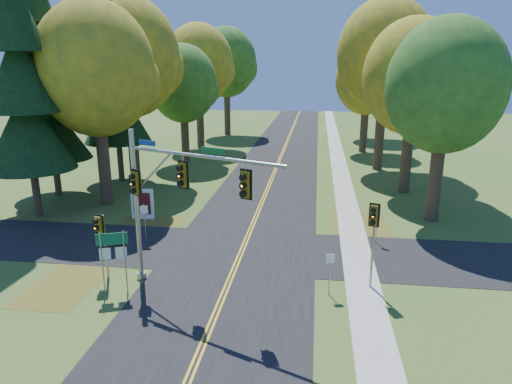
# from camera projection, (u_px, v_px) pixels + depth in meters

# --- Properties ---
(ground) EXTENTS (160.00, 160.00, 0.00)m
(ground) POSITION_uv_depth(u_px,v_px,m) (236.00, 266.00, 23.14)
(ground) COLOR #34591F
(ground) RESTS_ON ground
(road_main) EXTENTS (8.00, 160.00, 0.02)m
(road_main) POSITION_uv_depth(u_px,v_px,m) (236.00, 266.00, 23.14)
(road_main) COLOR black
(road_main) RESTS_ON ground
(road_cross) EXTENTS (60.00, 6.00, 0.02)m
(road_cross) POSITION_uv_depth(u_px,v_px,m) (242.00, 250.00, 25.04)
(road_cross) COLOR black
(road_cross) RESTS_ON ground
(centerline_left) EXTENTS (0.10, 160.00, 0.01)m
(centerline_left) POSITION_uv_depth(u_px,v_px,m) (234.00, 265.00, 23.14)
(centerline_left) COLOR gold
(centerline_left) RESTS_ON road_main
(centerline_right) EXTENTS (0.10, 160.00, 0.01)m
(centerline_right) POSITION_uv_depth(u_px,v_px,m) (238.00, 265.00, 23.12)
(centerline_right) COLOR gold
(centerline_right) RESTS_ON road_main
(sidewalk_east) EXTENTS (1.60, 160.00, 0.06)m
(sidewalk_east) POSITION_uv_depth(u_px,v_px,m) (360.00, 272.00, 22.34)
(sidewalk_east) COLOR #9E998E
(sidewalk_east) RESTS_ON ground
(leaf_patch_w_near) EXTENTS (4.00, 6.00, 0.00)m
(leaf_patch_w_near) POSITION_uv_depth(u_px,v_px,m) (142.00, 232.00, 27.78)
(leaf_patch_w_near) COLOR brown
(leaf_patch_w_near) RESTS_ON ground
(leaf_patch_e) EXTENTS (3.50, 8.00, 0.00)m
(leaf_patch_e) POSITION_uv_depth(u_px,v_px,m) (362.00, 231.00, 28.00)
(leaf_patch_e) COLOR brown
(leaf_patch_e) RESTS_ON ground
(leaf_patch_w_far) EXTENTS (3.00, 5.00, 0.00)m
(leaf_patch_w_far) POSITION_uv_depth(u_px,v_px,m) (66.00, 284.00, 21.23)
(leaf_patch_w_far) COLOR brown
(leaf_patch_w_far) RESTS_ON ground
(tree_w_a) EXTENTS (8.00, 8.00, 14.15)m
(tree_w_a) POSITION_uv_depth(u_px,v_px,m) (97.00, 70.00, 30.95)
(tree_w_a) COLOR #38281C
(tree_w_a) RESTS_ON ground
(tree_e_a) EXTENTS (7.20, 7.20, 12.73)m
(tree_e_a) POSITION_uv_depth(u_px,v_px,m) (446.00, 87.00, 27.73)
(tree_e_a) COLOR #38281C
(tree_e_a) RESTS_ON ground
(tree_w_b) EXTENTS (8.60, 8.60, 15.38)m
(tree_w_b) POSITION_uv_depth(u_px,v_px,m) (128.00, 58.00, 37.37)
(tree_w_b) COLOR #38281C
(tree_w_b) RESTS_ON ground
(tree_e_b) EXTENTS (7.60, 7.60, 13.33)m
(tree_e_b) POSITION_uv_depth(u_px,v_px,m) (414.00, 78.00, 34.20)
(tree_e_b) COLOR #38281C
(tree_e_b) RESTS_ON ground
(tree_w_c) EXTENTS (6.80, 6.80, 11.91)m
(tree_w_c) POSITION_uv_depth(u_px,v_px,m) (184.00, 84.00, 45.56)
(tree_w_c) COLOR #38281C
(tree_w_c) RESTS_ON ground
(tree_e_c) EXTENTS (8.80, 8.80, 15.79)m
(tree_e_c) POSITION_uv_depth(u_px,v_px,m) (386.00, 55.00, 41.60)
(tree_e_c) COLOR #38281C
(tree_e_c) RESTS_ON ground
(tree_w_d) EXTENTS (8.20, 8.20, 14.56)m
(tree_w_d) POSITION_uv_depth(u_px,v_px,m) (199.00, 65.00, 53.45)
(tree_w_d) COLOR #38281C
(tree_w_d) RESTS_ON ground
(tree_e_d) EXTENTS (7.00, 7.00, 12.32)m
(tree_e_d) POSITION_uv_depth(u_px,v_px,m) (367.00, 79.00, 51.10)
(tree_e_d) COLOR #38281C
(tree_e_d) RESTS_ON ground
(tree_w_e) EXTENTS (8.40, 8.40, 14.97)m
(tree_w_e) POSITION_uv_depth(u_px,v_px,m) (227.00, 63.00, 63.62)
(tree_w_e) COLOR #38281C
(tree_w_e) RESTS_ON ground
(tree_e_e) EXTENTS (7.80, 7.80, 13.74)m
(tree_e_e) POSITION_uv_depth(u_px,v_px,m) (369.00, 69.00, 60.91)
(tree_e_e) COLOR #38281C
(tree_e_e) RESTS_ON ground
(pine_a) EXTENTS (5.60, 5.60, 19.48)m
(pine_a) POSITION_uv_depth(u_px,v_px,m) (21.00, 76.00, 28.23)
(pine_a) COLOR #38281C
(pine_a) RESTS_ON ground
(pine_b) EXTENTS (5.60, 5.60, 17.31)m
(pine_b) POSITION_uv_depth(u_px,v_px,m) (46.00, 88.00, 33.47)
(pine_b) COLOR #38281C
(pine_b) RESTS_ON ground
(pine_c) EXTENTS (5.60, 5.60, 20.56)m
(pine_c) POSITION_uv_depth(u_px,v_px,m) (113.00, 66.00, 37.44)
(pine_c) COLOR #38281C
(pine_c) RESTS_ON ground
(traffic_mast) EXTENTS (7.28, 3.31, 7.14)m
(traffic_mast) POSITION_uv_depth(u_px,v_px,m) (167.00, 192.00, 19.53)
(traffic_mast) COLOR gray
(traffic_mast) RESTS_ON ground
(east_signal_pole) EXTENTS (0.46, 0.55, 4.09)m
(east_signal_pole) POSITION_uv_depth(u_px,v_px,m) (374.00, 225.00, 19.92)
(east_signal_pole) COLOR gray
(east_signal_pole) RESTS_ON ground
(ped_signal_pole) EXTENTS (0.49, 0.59, 3.25)m
(ped_signal_pole) POSITION_uv_depth(u_px,v_px,m) (101.00, 232.00, 21.03)
(ped_signal_pole) COLOR #9899A0
(ped_signal_pole) RESTS_ON ground
(route_sign_cluster) EXTENTS (1.29, 0.50, 2.91)m
(route_sign_cluster) POSITION_uv_depth(u_px,v_px,m) (113.00, 250.00, 19.88)
(route_sign_cluster) COLOR gray
(route_sign_cluster) RESTS_ON ground
(info_kiosk) EXTENTS (1.48, 0.31, 2.03)m
(info_kiosk) POSITION_uv_depth(u_px,v_px,m) (142.00, 204.00, 29.93)
(info_kiosk) COLOR white
(info_kiosk) RESTS_ON ground
(reg_sign_e_north) EXTENTS (0.38, 0.17, 2.09)m
(reg_sign_e_north) POSITION_uv_depth(u_px,v_px,m) (377.00, 219.00, 25.70)
(reg_sign_e_north) COLOR gray
(reg_sign_e_north) RESTS_ON ground
(reg_sign_e_south) EXTENTS (0.37, 0.13, 1.99)m
(reg_sign_e_south) POSITION_uv_depth(u_px,v_px,m) (330.00, 266.00, 19.89)
(reg_sign_e_south) COLOR gray
(reg_sign_e_south) RESTS_ON ground
(reg_sign_w) EXTENTS (0.42, 0.13, 2.25)m
(reg_sign_w) POSITION_uv_depth(u_px,v_px,m) (144.00, 217.00, 25.81)
(reg_sign_w) COLOR gray
(reg_sign_w) RESTS_ON ground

